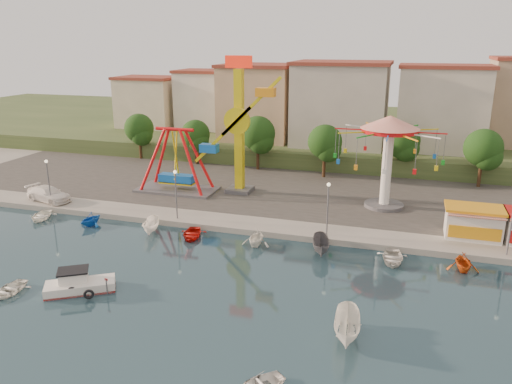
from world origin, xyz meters
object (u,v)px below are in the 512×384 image
at_px(rowboat_a, 9,289).
at_px(skiff, 348,327).
at_px(cabin_motorboat, 79,285).
at_px(wave_swinger, 389,141).
at_px(kamikaze_tower, 242,130).
at_px(pirate_ship_ride, 176,161).
at_px(van, 49,194).

relative_size(rowboat_a, skiff, 0.70).
bearing_deg(rowboat_a, cabin_motorboat, 18.84).
bearing_deg(wave_swinger, skiff, -91.47).
relative_size(kamikaze_tower, wave_swinger, 1.42).
bearing_deg(cabin_motorboat, wave_swinger, 18.57).
bearing_deg(kamikaze_tower, wave_swinger, -1.85).
distance_m(kamikaze_tower, cabin_motorboat, 28.45).
height_order(kamikaze_tower, rowboat_a, kamikaze_tower).
xyz_separation_m(kamikaze_tower, cabin_motorboat, (-4.27, -26.98, -7.96)).
distance_m(rowboat_a, skiff, 25.80).
bearing_deg(wave_swinger, rowboat_a, -132.99).
distance_m(pirate_ship_ride, cabin_motorboat, 25.86).
relative_size(pirate_ship_ride, skiff, 2.18).
distance_m(rowboat_a, van, 22.09).
relative_size(rowboat_a, van, 0.54).
bearing_deg(van, rowboat_a, -135.59).
bearing_deg(pirate_ship_ride, wave_swinger, 2.58).
distance_m(wave_swinger, skiff, 27.82).
xyz_separation_m(cabin_motorboat, rowboat_a, (-4.92, -1.94, -0.16)).
relative_size(wave_swinger, skiff, 2.53).
distance_m(kamikaze_tower, wave_swinger, 17.26).
bearing_deg(van, skiff, -101.85).
relative_size(kamikaze_tower, van, 2.80).
height_order(wave_swinger, cabin_motorboat, wave_swinger).
height_order(rowboat_a, skiff, skiff).
height_order(pirate_ship_ride, skiff, pirate_ship_ride).
xyz_separation_m(wave_swinger, rowboat_a, (-26.43, -28.36, -7.87)).
bearing_deg(wave_swinger, pirate_ship_ride, -177.42).
xyz_separation_m(pirate_ship_ride, wave_swinger, (25.30, 1.14, 3.80)).
bearing_deg(skiff, pirate_ship_ride, 128.46).
xyz_separation_m(pirate_ship_ride, kamikaze_tower, (8.06, 1.70, 4.06)).
distance_m(pirate_ship_ride, van, 15.39).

